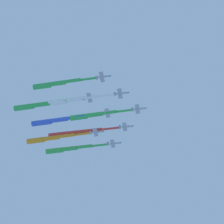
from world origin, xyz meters
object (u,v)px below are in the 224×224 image
object	(u,v)px
jet_starboard_outer	(51,138)
jet_trail_port	(41,105)
jet_port_outer	(57,83)
jet_lead	(94,115)
jet_port_mid	(58,120)
jet_starboard_inner	(74,100)
jet_port_inner	(75,133)
jet_starboard_mid	(69,149)

from	to	relation	value
jet_starboard_outer	jet_trail_port	size ratio (longest dim) A/B	0.95
jet_port_outer	jet_trail_port	distance (m)	18.05
jet_lead	jet_trail_port	world-z (taller)	jet_trail_port
jet_port_outer	jet_trail_port	world-z (taller)	jet_port_outer
jet_port_mid	jet_starboard_outer	size ratio (longest dim) A/B	1.07
jet_trail_port	jet_starboard_inner	bearing A→B (deg)	-57.76
jet_port_inner	jet_starboard_mid	size ratio (longest dim) A/B	1.09
jet_lead	jet_trail_port	bearing A→B (deg)	143.50
jet_lead	jet_port_mid	xyz separation A→B (m)	(-12.61, 19.77, -0.18)
jet_starboard_mid	jet_starboard_outer	bearing A→B (deg)	173.34
jet_starboard_mid	jet_starboard_inner	bearing A→B (deg)	-131.72
jet_starboard_inner	jet_trail_port	xyz separation A→B (m)	(-11.43, 18.12, -0.27)
jet_port_mid	jet_starboard_mid	bearing A→B (deg)	27.04
jet_lead	jet_starboard_inner	xyz separation A→B (m)	(-16.44, 2.50, 0.37)
jet_starboard_inner	jet_port_mid	distance (m)	17.69
jet_port_mid	jet_trail_port	size ratio (longest dim) A/B	1.02
jet_lead	jet_port_mid	distance (m)	23.45
jet_port_inner	jet_port_mid	size ratio (longest dim) A/B	1.00
jet_lead	jet_starboard_mid	world-z (taller)	jet_starboard_mid
jet_starboard_inner	jet_trail_port	distance (m)	21.42
jet_port_inner	jet_starboard_outer	world-z (taller)	jet_port_inner
jet_starboard_mid	jet_port_outer	distance (m)	48.15
jet_starboard_inner	jet_lead	bearing A→B (deg)	-8.65
jet_port_outer	jet_starboard_mid	bearing A→B (deg)	35.17
jet_lead	jet_starboard_outer	size ratio (longest dim) A/B	0.96
jet_port_mid	jet_starboard_inner	bearing A→B (deg)	-102.49
jet_starboard_mid	jet_trail_port	size ratio (longest dim) A/B	0.94
jet_trail_port	jet_starboard_mid	bearing A→B (deg)	15.30
jet_port_inner	jet_trail_port	xyz separation A→B (m)	(-29.79, 2.20, -0.87)
jet_lead	jet_port_outer	world-z (taller)	jet_port_outer
jet_lead	jet_starboard_outer	bearing A→B (deg)	101.39
jet_starboard_mid	jet_port_outer	world-z (taller)	jet_starboard_mid
jet_starboard_inner	jet_starboard_outer	bearing A→B (deg)	71.63
jet_port_inner	jet_starboard_inner	world-z (taller)	jet_port_inner
jet_port_mid	jet_port_outer	size ratio (longest dim) A/B	1.12
jet_starboard_mid	jet_starboard_outer	world-z (taller)	jet_starboard_mid
jet_port_inner	jet_port_mid	world-z (taller)	jet_port_inner
jet_port_inner	jet_starboard_inner	bearing A→B (deg)	-139.08
jet_starboard_inner	jet_port_outer	world-z (taller)	jet_port_outer
jet_starboard_inner	jet_starboard_mid	distance (m)	37.68
jet_port_mid	jet_starboard_mid	xyz separation A→B (m)	(21.22, 10.83, 2.34)
jet_port_inner	jet_lead	bearing A→B (deg)	-95.97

